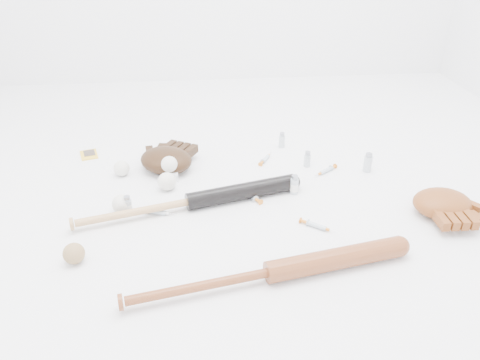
{
  "coord_description": "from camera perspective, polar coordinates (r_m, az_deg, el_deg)",
  "views": [
    {
      "loc": [
        -0.16,
        -1.49,
        0.95
      ],
      "look_at": [
        -0.01,
        0.06,
        0.06
      ],
      "focal_mm": 35.0,
      "sensor_mm": 36.0,
      "label": 1
    }
  ],
  "objects": [
    {
      "name": "vial_0",
      "position": [
        2.18,
        5.13,
        4.89
      ],
      "size": [
        0.03,
        0.03,
        0.07
      ],
      "primitive_type": "cylinder",
      "color": "#B2BCC3",
      "rests_on": "ground"
    },
    {
      "name": "bat_wood",
      "position": [
        1.4,
        3.64,
        -11.16
      ],
      "size": [
        0.92,
        0.24,
        0.07
      ],
      "primitive_type": null,
      "rotation": [
        0.0,
        0.0,
        0.19
      ],
      "color": "brown",
      "rests_on": "ground"
    },
    {
      "name": "vial_3",
      "position": [
        2.03,
        15.32,
        2.09
      ],
      "size": [
        0.04,
        0.04,
        0.08
      ],
      "primitive_type": "cylinder",
      "color": "#B2BCC3",
      "rests_on": "ground"
    },
    {
      "name": "syringe_3",
      "position": [
        1.65,
        9.35,
        -5.54
      ],
      "size": [
        0.14,
        0.11,
        0.02
      ],
      "primitive_type": null,
      "rotation": [
        0.0,
        0.0,
        -0.66
      ],
      "color": "#ADBCC6",
      "rests_on": "ground"
    },
    {
      "name": "syringe_0",
      "position": [
        1.72,
        -10.19,
        -3.85
      ],
      "size": [
        0.16,
        0.07,
        0.02
      ],
      "primitive_type": null,
      "rotation": [
        0.0,
        0.0,
        -0.31
      ],
      "color": "#ADBCC6",
      "rests_on": "ground"
    },
    {
      "name": "syringe_2",
      "position": [
        2.07,
        3.12,
        2.61
      ],
      "size": [
        0.09,
        0.13,
        0.02
      ],
      "primitive_type": null,
      "rotation": [
        0.0,
        0.0,
        1.04
      ],
      "color": "#ADBCC6",
      "rests_on": "ground"
    },
    {
      "name": "baseball_upper",
      "position": [
        2.0,
        -14.23,
        1.39
      ],
      "size": [
        0.07,
        0.07,
        0.07
      ],
      "primitive_type": "sphere",
      "color": "silver",
      "rests_on": "ground"
    },
    {
      "name": "trading_card",
      "position": [
        2.22,
        -17.94,
        2.96
      ],
      "size": [
        0.1,
        0.11,
        0.01
      ],
      "primitive_type": "cube",
      "rotation": [
        0.0,
        0.0,
        0.28
      ],
      "color": "gold",
      "rests_on": "ground"
    },
    {
      "name": "glove_tan",
      "position": [
        1.83,
        23.44,
        -2.59
      ],
      "size": [
        0.26,
        0.26,
        0.09
      ],
      "primitive_type": null,
      "rotation": [
        0.0,
        0.0,
        3.11
      ],
      "color": "brown",
      "rests_on": "ground"
    },
    {
      "name": "glove_dark",
      "position": [
        1.99,
        -9.0,
        2.46
      ],
      "size": [
        0.36,
        0.36,
        0.1
      ],
      "primitive_type": null,
      "rotation": [
        0.0,
        0.0,
        -0.51
      ],
      "color": "black",
      "rests_on": "ground"
    },
    {
      "name": "syringe_1",
      "position": [
        1.79,
        1.18,
        -1.88
      ],
      "size": [
        0.11,
        0.14,
        0.02
      ],
      "primitive_type": null,
      "rotation": [
        0.0,
        0.0,
        2.16
      ],
      "color": "#ADBCC6",
      "rests_on": "ground"
    },
    {
      "name": "bat_dark",
      "position": [
        1.72,
        -6.2,
        -2.64
      ],
      "size": [
        0.87,
        0.29,
        0.06
      ],
      "primitive_type": null,
      "rotation": [
        0.0,
        0.0,
        0.26
      ],
      "color": "black",
      "rests_on": "ground"
    },
    {
      "name": "baseball_mid",
      "position": [
        1.75,
        -14.24,
        -2.86
      ],
      "size": [
        0.07,
        0.07,
        0.07
      ],
      "primitive_type": "sphere",
      "color": "silver",
      "rests_on": "ground"
    },
    {
      "name": "vial_1",
      "position": [
        2.02,
        8.21,
        2.56
      ],
      "size": [
        0.03,
        0.03,
        0.07
      ],
      "primitive_type": "cylinder",
      "color": "#B2BCC3",
      "rests_on": "ground"
    },
    {
      "name": "baseball_left",
      "position": [
        1.85,
        -8.9,
        -0.18
      ],
      "size": [
        0.07,
        0.07,
        0.07
      ],
      "primitive_type": "sphere",
      "color": "silver",
      "rests_on": "ground"
    },
    {
      "name": "pedestal",
      "position": [
        1.94,
        -8.51,
        0.59
      ],
      "size": [
        0.07,
        0.07,
        0.04
      ],
      "primitive_type": "cube",
      "rotation": [
        0.0,
        0.0,
        0.08
      ],
      "color": "white",
      "rests_on": "ground"
    },
    {
      "name": "vial_2",
      "position": [
        1.82,
        6.65,
        -0.55
      ],
      "size": [
        0.03,
        0.03,
        0.08
      ],
      "primitive_type": "cylinder",
      "color": "#B2BCC3",
      "rests_on": "ground"
    },
    {
      "name": "baseball_aged",
      "position": [
        1.55,
        -19.59,
        -8.44
      ],
      "size": [
        0.07,
        0.07,
        0.07
      ],
      "primitive_type": "sphere",
      "color": "#977448",
      "rests_on": "ground"
    },
    {
      "name": "syringe_4",
      "position": [
        2.0,
        10.43,
        1.14
      ],
      "size": [
        0.14,
        0.11,
        0.02
      ],
      "primitive_type": null,
      "rotation": [
        0.0,
        0.0,
        3.76
      ],
      "color": "#ADBCC6",
      "rests_on": "ground"
    },
    {
      "name": "vial_4",
      "position": [
        1.74,
        -13.51,
        -2.97
      ],
      "size": [
        0.03,
        0.03,
        0.07
      ],
      "primitive_type": "cylinder",
      "color": "#B2BCC3",
      "rests_on": "ground"
    },
    {
      "name": "baseball_on_pedestal",
      "position": [
        1.91,
        -8.62,
        1.91
      ],
      "size": [
        0.07,
        0.07,
        0.07
      ],
      "primitive_type": "sphere",
      "color": "silver",
      "rests_on": "pedestal"
    }
  ]
}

